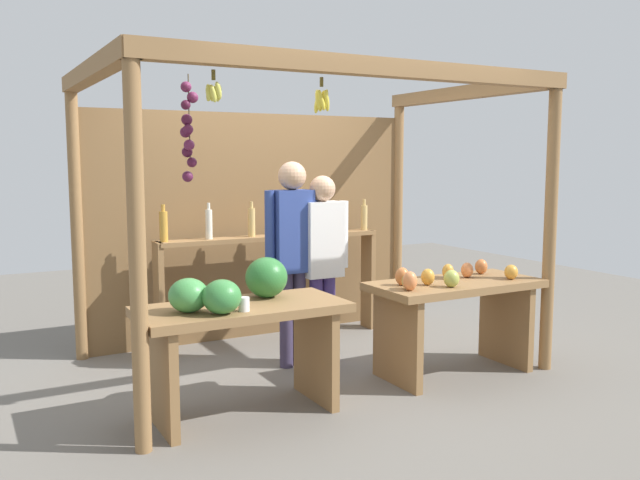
% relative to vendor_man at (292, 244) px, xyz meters
% --- Properties ---
extents(ground_plane, '(12.00, 12.00, 0.00)m').
position_rel_vendor_man_xyz_m(ground_plane, '(0.14, -0.00, -1.02)').
color(ground_plane, slate).
rests_on(ground_plane, ground).
extents(market_stall, '(3.40, 2.21, 2.37)m').
position_rel_vendor_man_xyz_m(market_stall, '(0.13, 0.49, 0.36)').
color(market_stall, olive).
rests_on(market_stall, ground).
extents(fruit_counter_left, '(1.38, 0.69, 1.03)m').
position_rel_vendor_man_xyz_m(fruit_counter_left, '(-0.77, -0.79, -0.37)').
color(fruit_counter_left, olive).
rests_on(fruit_counter_left, ground).
extents(fruit_counter_right, '(1.38, 0.64, 0.89)m').
position_rel_vendor_man_xyz_m(fruit_counter_right, '(1.03, -0.79, -0.45)').
color(fruit_counter_right, olive).
rests_on(fruit_counter_right, ground).
extents(bottle_shelf_unit, '(2.18, 0.22, 1.35)m').
position_rel_vendor_man_xyz_m(bottle_shelf_unit, '(0.17, 0.78, -0.22)').
color(bottle_shelf_unit, olive).
rests_on(bottle_shelf_unit, ground).
extents(vendor_man, '(0.48, 0.23, 1.68)m').
position_rel_vendor_man_xyz_m(vendor_man, '(0.00, 0.00, 0.00)').
color(vendor_man, '#3E3552').
rests_on(vendor_man, ground).
extents(vendor_woman, '(0.48, 0.21, 1.57)m').
position_rel_vendor_man_xyz_m(vendor_woman, '(0.25, -0.05, -0.08)').
color(vendor_woman, '#413178').
rests_on(vendor_woman, ground).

